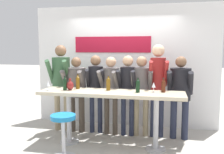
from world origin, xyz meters
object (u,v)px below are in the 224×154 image
Objects in this scene: person_left at (76,87)px; decorative_vase at (70,85)px; person_far_right at (158,79)px; person_center at (111,87)px; wine_glass_1 at (48,84)px; bar_stool at (63,129)px; wine_bottle_0 at (65,84)px; wine_bottle_4 at (163,86)px; person_center_left at (96,85)px; wine_bottle_3 at (78,82)px; wine_bottle_1 at (108,83)px; tasting_table at (111,99)px; wine_bottle_2 at (138,86)px; wine_glass_0 at (154,85)px; person_right at (141,87)px; person_rightmost at (180,89)px; person_far_left at (61,78)px; person_center_right at (128,86)px.

person_left reaches higher than decorative_vase.
person_center is at bearing 177.47° from person_far_right.
bar_stool is at bearing -45.62° from wine_glass_1.
wine_bottle_0 is 0.30m from wine_glass_1.
wine_bottle_4 reaches higher than wine_glass_1.
wine_bottle_3 is (-0.22, -0.48, 0.12)m from person_center_left.
wine_bottle_1 reaches higher than wine_bottle_4.
person_center reaches higher than tasting_table.
wine_bottle_3 is (-1.16, 0.15, 0.01)m from wine_bottle_2.
bar_stool is 2.07m from person_far_right.
wine_bottle_2 reaches higher than bar_stool.
wine_bottle_2 reaches higher than tasting_table.
wine_glass_0 is at bearing -35.34° from person_center_left.
bar_stool is 1.06m from wine_bottle_3.
wine_bottle_2 is 1.49× the size of wine_glass_1.
wine_bottle_4 is 0.17m from wine_glass_0.
wine_bottle_1 is (0.39, -0.53, 0.11)m from person_center_left.
wine_bottle_0 is at bearing -86.30° from person_left.
person_center_left is 0.94m from person_right.
person_far_right is at bearing -176.57° from person_rightmost.
person_right is at bearing 90.30° from wine_bottle_2.
person_rightmost is at bearing -6.74° from person_far_right.
decorative_vase is at bearing -129.91° from person_center.
person_center is (1.10, -0.04, -0.15)m from person_far_left.
person_center_left is at bearing 65.09° from decorative_vase.
wine_bottle_0 is 0.80m from wine_bottle_1.
wine_bottle_3 reaches higher than wine_bottle_4.
wine_bottle_1 is 1.03× the size of wine_bottle_2.
person_far_left is at bearing 164.37° from wine_glass_0.
wine_bottle_4 is at bearing 5.66° from wine_bottle_0.
person_far_left is at bearing 166.45° from wine_bottle_4.
wine_bottle_4 is (1.55, 0.80, 0.64)m from bar_stool.
person_center_left is 1.02× the size of person_center.
person_center_left is 1.00× the size of person_center_right.
bar_stool is 2.33m from person_rightmost.
person_center_left is at bearing 173.53° from person_right.
person_center_left is 6.17× the size of wine_bottle_2.
person_far_right is at bearing 22.85° from wine_bottle_0.
decorative_vase is (-0.70, -0.13, -0.04)m from wine_bottle_1.
person_far_right reaches higher than wine_glass_1.
wine_bottle_3 reaches higher than decorative_vase.
person_right is 1.41m from decorative_vase.
wine_glass_1 reaches higher than tasting_table.
tasting_table is 0.80m from wine_glass_0.
bar_stool is (-0.63, -0.68, -0.39)m from tasting_table.
person_right is 7.36× the size of decorative_vase.
person_rightmost is 6.36× the size of wine_bottle_4.
person_rightmost is (1.86, 1.31, 0.51)m from bar_stool.
person_center_left is 5.97× the size of wine_bottle_1.
wine_bottle_1 is 0.61m from wine_bottle_3.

